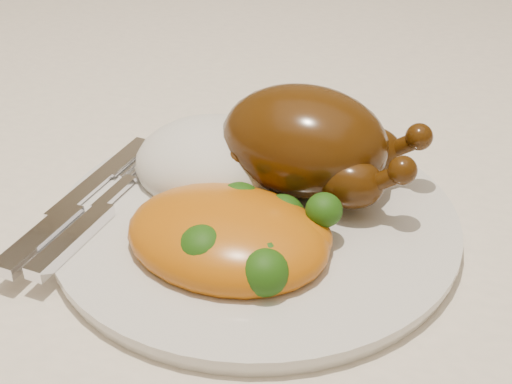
# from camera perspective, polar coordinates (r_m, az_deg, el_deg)

# --- Properties ---
(dining_table) EXTENTS (1.60, 0.90, 0.76)m
(dining_table) POSITION_cam_1_polar(r_m,az_deg,el_deg) (0.72, 3.64, -1.92)
(dining_table) COLOR brown
(dining_table) RESTS_ON floor
(tablecloth) EXTENTS (1.73, 1.03, 0.18)m
(tablecloth) POSITION_cam_1_polar(r_m,az_deg,el_deg) (0.69, 3.85, 3.12)
(tablecloth) COLOR beige
(tablecloth) RESTS_ON dining_table
(dinner_plate) EXTENTS (0.36, 0.36, 0.01)m
(dinner_plate) POSITION_cam_1_polar(r_m,az_deg,el_deg) (0.52, -0.00, -2.41)
(dinner_plate) COLOR silver
(dinner_plate) RESTS_ON tablecloth
(roast_chicken) EXTENTS (0.16, 0.11, 0.08)m
(roast_chicken) POSITION_cam_1_polar(r_m,az_deg,el_deg) (0.54, 4.24, 4.00)
(roast_chicken) COLOR #4E2908
(roast_chicken) RESTS_ON dinner_plate
(rice_mound) EXTENTS (0.15, 0.14, 0.06)m
(rice_mound) POSITION_cam_1_polar(r_m,az_deg,el_deg) (0.56, -3.44, 2.43)
(rice_mound) COLOR white
(rice_mound) RESTS_ON dinner_plate
(mac_and_cheese) EXTENTS (0.15, 0.12, 0.05)m
(mac_and_cheese) POSITION_cam_1_polar(r_m,az_deg,el_deg) (0.48, -1.39, -3.62)
(mac_and_cheese) COLOR orange
(mac_and_cheese) RESTS_ON dinner_plate
(cutlery) EXTENTS (0.05, 0.20, 0.01)m
(cutlery) POSITION_cam_1_polar(r_m,az_deg,el_deg) (0.53, -14.24, -1.98)
(cutlery) COLOR silver
(cutlery) RESTS_ON dinner_plate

